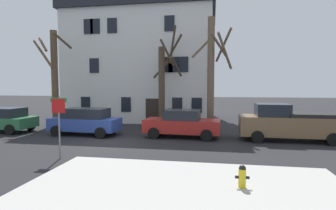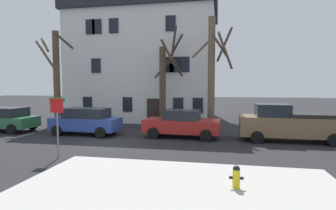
{
  "view_description": "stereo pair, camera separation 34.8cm",
  "coord_description": "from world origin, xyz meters",
  "px_view_note": "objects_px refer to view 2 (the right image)",
  "views": [
    {
      "loc": [
        5.79,
        -13.93,
        3.16
      ],
      "look_at": [
        2.97,
        2.64,
        1.92
      ],
      "focal_mm": 28.48,
      "sensor_mm": 36.0,
      "label": 1
    },
    {
      "loc": [
        6.13,
        -13.87,
        3.16
      ],
      "look_at": [
        2.97,
        2.64,
        1.92
      ],
      "focal_mm": 28.48,
      "sensor_mm": 36.0,
      "label": 2
    }
  ],
  "objects_px": {
    "tree_bare_mid": "(164,81)",
    "car_red_sedan": "(182,124)",
    "fire_hydrant": "(236,176)",
    "street_sign_pole": "(57,116)",
    "car_green_wagon": "(4,119)",
    "tree_bare_far": "(212,71)",
    "pickup_truck_brown": "(290,123)",
    "tree_bare_near": "(56,76)",
    "bicycle_leaning": "(91,123)",
    "car_blue_wagon": "(86,121)",
    "building_main": "(146,58)"
  },
  "relations": [
    {
      "from": "tree_bare_near",
      "to": "fire_hydrant",
      "type": "height_order",
      "value": "tree_bare_near"
    },
    {
      "from": "building_main",
      "to": "tree_bare_far",
      "type": "bearing_deg",
      "value": -45.06
    },
    {
      "from": "fire_hydrant",
      "to": "street_sign_pole",
      "type": "distance_m",
      "value": 7.84
    },
    {
      "from": "tree_bare_mid",
      "to": "car_blue_wagon",
      "type": "bearing_deg",
      "value": -137.67
    },
    {
      "from": "car_red_sedan",
      "to": "bicycle_leaning",
      "type": "height_order",
      "value": "car_red_sedan"
    },
    {
      "from": "car_red_sedan",
      "to": "tree_bare_far",
      "type": "bearing_deg",
      "value": 55.66
    },
    {
      "from": "tree_bare_mid",
      "to": "bicycle_leaning",
      "type": "xyz_separation_m",
      "value": [
        -5.44,
        -1.19,
        -3.13
      ]
    },
    {
      "from": "car_green_wagon",
      "to": "bicycle_leaning",
      "type": "height_order",
      "value": "car_green_wagon"
    },
    {
      "from": "tree_bare_near",
      "to": "fire_hydrant",
      "type": "relative_size",
      "value": 10.63
    },
    {
      "from": "tree_bare_mid",
      "to": "fire_hydrant",
      "type": "relative_size",
      "value": 10.94
    },
    {
      "from": "car_red_sedan",
      "to": "tree_bare_near",
      "type": "bearing_deg",
      "value": 166.42
    },
    {
      "from": "tree_bare_mid",
      "to": "street_sign_pole",
      "type": "distance_m",
      "value": 9.88
    },
    {
      "from": "car_green_wagon",
      "to": "fire_hydrant",
      "type": "xyz_separation_m",
      "value": [
        15.09,
        -7.83,
        -0.39
      ]
    },
    {
      "from": "building_main",
      "to": "bicycle_leaning",
      "type": "bearing_deg",
      "value": -111.42
    },
    {
      "from": "car_red_sedan",
      "to": "street_sign_pole",
      "type": "height_order",
      "value": "street_sign_pole"
    },
    {
      "from": "tree_bare_far",
      "to": "bicycle_leaning",
      "type": "xyz_separation_m",
      "value": [
        -8.99,
        -0.07,
        -3.77
      ]
    },
    {
      "from": "car_red_sedan",
      "to": "car_blue_wagon",
      "type": "bearing_deg",
      "value": -177.18
    },
    {
      "from": "tree_bare_near",
      "to": "tree_bare_mid",
      "type": "bearing_deg",
      "value": 8.65
    },
    {
      "from": "car_red_sedan",
      "to": "fire_hydrant",
      "type": "height_order",
      "value": "car_red_sedan"
    },
    {
      "from": "car_green_wagon",
      "to": "tree_bare_far",
      "type": "bearing_deg",
      "value": 10.86
    },
    {
      "from": "car_green_wagon",
      "to": "fire_hydrant",
      "type": "relative_size",
      "value": 6.62
    },
    {
      "from": "bicycle_leaning",
      "to": "pickup_truck_brown",
      "type": "bearing_deg",
      "value": -10.52
    },
    {
      "from": "car_blue_wagon",
      "to": "bicycle_leaning",
      "type": "relative_size",
      "value": 2.55
    },
    {
      "from": "fire_hydrant",
      "to": "tree_bare_mid",
      "type": "bearing_deg",
      "value": 111.36
    },
    {
      "from": "street_sign_pole",
      "to": "fire_hydrant",
      "type": "bearing_deg",
      "value": -17.52
    },
    {
      "from": "building_main",
      "to": "car_green_wagon",
      "type": "bearing_deg",
      "value": -129.89
    },
    {
      "from": "tree_bare_far",
      "to": "car_green_wagon",
      "type": "distance_m",
      "value": 14.71
    },
    {
      "from": "building_main",
      "to": "street_sign_pole",
      "type": "relative_size",
      "value": 5.07
    },
    {
      "from": "tree_bare_near",
      "to": "pickup_truck_brown",
      "type": "bearing_deg",
      "value": -8.6
    },
    {
      "from": "tree_bare_mid",
      "to": "car_red_sedan",
      "type": "xyz_separation_m",
      "value": [
        1.83,
        -3.65,
        -2.66
      ]
    },
    {
      "from": "building_main",
      "to": "pickup_truck_brown",
      "type": "height_order",
      "value": "building_main"
    },
    {
      "from": "tree_bare_far",
      "to": "street_sign_pole",
      "type": "relative_size",
      "value": 2.95
    },
    {
      "from": "car_green_wagon",
      "to": "car_blue_wagon",
      "type": "relative_size",
      "value": 1.01
    },
    {
      "from": "tree_bare_far",
      "to": "pickup_truck_brown",
      "type": "distance_m",
      "value": 5.97
    },
    {
      "from": "tree_bare_near",
      "to": "street_sign_pole",
      "type": "xyz_separation_m",
      "value": [
        5.35,
        -8.09,
        -2.01
      ]
    },
    {
      "from": "car_blue_wagon",
      "to": "street_sign_pole",
      "type": "height_order",
      "value": "street_sign_pole"
    },
    {
      "from": "street_sign_pole",
      "to": "car_green_wagon",
      "type": "bearing_deg",
      "value": 144.54
    },
    {
      "from": "car_red_sedan",
      "to": "pickup_truck_brown",
      "type": "bearing_deg",
      "value": -0.25
    },
    {
      "from": "car_blue_wagon",
      "to": "pickup_truck_brown",
      "type": "xyz_separation_m",
      "value": [
        12.31,
        0.28,
        0.13
      ]
    },
    {
      "from": "tree_bare_mid",
      "to": "pickup_truck_brown",
      "type": "distance_m",
      "value": 9.12
    },
    {
      "from": "car_blue_wagon",
      "to": "fire_hydrant",
      "type": "height_order",
      "value": "car_blue_wagon"
    },
    {
      "from": "pickup_truck_brown",
      "to": "fire_hydrant",
      "type": "bearing_deg",
      "value": -113.17
    },
    {
      "from": "building_main",
      "to": "tree_bare_mid",
      "type": "height_order",
      "value": "building_main"
    },
    {
      "from": "tree_bare_far",
      "to": "fire_hydrant",
      "type": "relative_size",
      "value": 11.39
    },
    {
      "from": "bicycle_leaning",
      "to": "car_blue_wagon",
      "type": "bearing_deg",
      "value": -68.33
    },
    {
      "from": "building_main",
      "to": "fire_hydrant",
      "type": "relative_size",
      "value": 19.55
    },
    {
      "from": "building_main",
      "to": "car_green_wagon",
      "type": "relative_size",
      "value": 2.96
    },
    {
      "from": "tree_bare_mid",
      "to": "pickup_truck_brown",
      "type": "height_order",
      "value": "tree_bare_mid"
    },
    {
      "from": "car_green_wagon",
      "to": "car_blue_wagon",
      "type": "distance_m",
      "value": 6.19
    },
    {
      "from": "tree_bare_near",
      "to": "pickup_truck_brown",
      "type": "height_order",
      "value": "tree_bare_near"
    }
  ]
}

